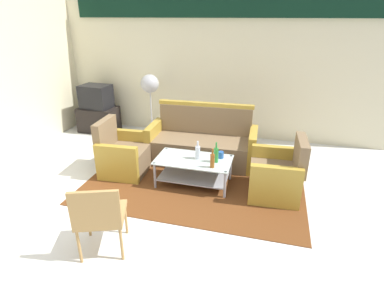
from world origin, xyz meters
The scene contains 15 objects.
ground_plane centered at (0.00, 0.00, 0.00)m, with size 14.00×14.00×0.00m, color white.
wall_back centered at (0.00, 3.05, 1.48)m, with size 6.52×0.19×2.80m.
rug centered at (0.07, 0.97, 0.01)m, with size 3.19×2.20×0.01m, color brown.
couch centered at (0.01, 1.68, 0.32)m, with size 1.82×0.80×0.96m.
armchair_left centered at (-1.11, 0.97, 0.29)m, with size 0.74×0.80×0.85m.
armchair_right centered at (1.26, 0.91, 0.29)m, with size 0.73×0.79×0.85m.
coffee_table centered at (0.07, 0.87, 0.27)m, with size 1.10×0.60×0.40m.
bottle_green centered at (0.40, 0.87, 0.52)m, with size 0.07×0.07×0.30m.
bottle_clear centered at (0.12, 0.91, 0.51)m, with size 0.07×0.07×0.28m.
bottle_brown centered at (0.38, 0.69, 0.52)m, with size 0.06×0.06×0.28m.
cup centered at (0.44, 1.02, 0.46)m, with size 0.08×0.08×0.10m, color #2659A5.
tv_stand centered at (-2.49, 2.55, 0.26)m, with size 0.80×0.50×0.52m, color black.
television centered at (-2.49, 2.55, 0.76)m, with size 0.63×0.48×0.48m.
pedestal_fan centered at (-1.28, 2.60, 1.01)m, with size 0.36×0.36×1.27m.
wicker_chair centered at (-0.48, -0.77, 0.49)m, with size 0.62×0.62×0.84m.
Camera 1 is at (1.09, -3.00, 2.36)m, focal length 28.66 mm.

